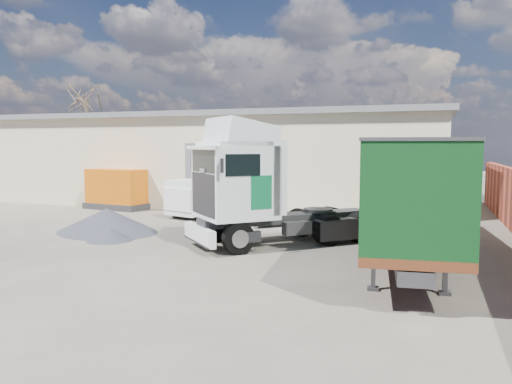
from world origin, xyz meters
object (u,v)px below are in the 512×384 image
(bare_tree, at_px, (86,90))
(box_trailer, at_px, (402,187))
(tractor_unit, at_px, (258,192))
(orange_skip, at_px, (120,191))
(panel_van, at_px, (207,197))

(bare_tree, distance_m, box_trailer, 31.65)
(bare_tree, bearing_deg, tractor_unit, -40.20)
(bare_tree, height_order, orange_skip, bare_tree)
(bare_tree, bearing_deg, box_trailer, -35.30)
(tractor_unit, relative_size, orange_skip, 1.69)
(bare_tree, height_order, tractor_unit, bare_tree)
(tractor_unit, bearing_deg, orange_skip, -168.53)
(panel_van, bearing_deg, bare_tree, 162.61)
(bare_tree, distance_m, orange_skip, 15.89)
(bare_tree, height_order, panel_van, bare_tree)
(bare_tree, xyz_separation_m, tractor_unit, (20.57, -17.38, -6.07))
(tractor_unit, xyz_separation_m, panel_van, (-4.78, 6.17, -0.91))
(panel_van, bearing_deg, box_trailer, -17.16)
(tractor_unit, xyz_separation_m, box_trailer, (4.84, -0.60, 0.36))
(orange_skip, bearing_deg, box_trailer, -18.84)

